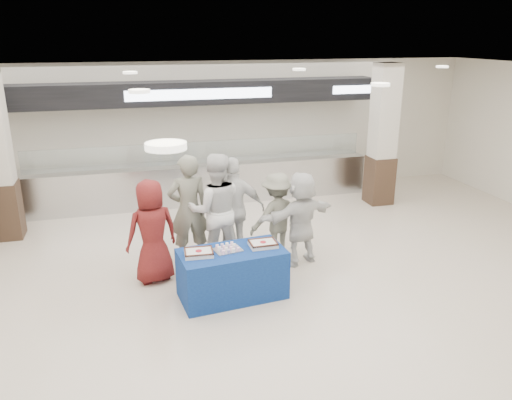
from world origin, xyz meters
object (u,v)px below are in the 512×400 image
object	(u,v)px
sheet_cake_left	(199,252)
civilian_white	(301,218)
cupcake_tray	(228,248)
soldier_a	(189,210)
soldier_b	(277,216)
display_table	(232,274)
sheet_cake_right	(263,243)
chef_tall	(216,210)
chef_short	(233,210)
civilian_maroon	(152,232)

from	to	relation	value
sheet_cake_left	civilian_white	size ratio (longest dim) A/B	0.26
cupcake_tray	soldier_a	world-z (taller)	soldier_a
sheet_cake_left	soldier_a	xyz separation A→B (m)	(0.06, 1.41, 0.16)
sheet_cake_left	cupcake_tray	size ratio (longest dim) A/B	0.96
soldier_b	display_table	bearing A→B (deg)	36.05
sheet_cake_left	sheet_cake_right	world-z (taller)	same
soldier_b	civilian_white	world-z (taller)	civilian_white
display_table	civilian_white	xyz separation A→B (m)	(1.40, 0.86, 0.44)
sheet_cake_left	soldier_b	size ratio (longest dim) A/B	0.28
cupcake_tray	sheet_cake_right	bearing A→B (deg)	0.59
sheet_cake_left	chef_tall	size ratio (longest dim) A/B	0.22
display_table	soldier_a	world-z (taller)	soldier_a
soldier_a	soldier_b	xyz separation A→B (m)	(1.50, -0.22, -0.18)
sheet_cake_right	chef_tall	world-z (taller)	chef_tall
cupcake_tray	chef_short	distance (m)	1.33
sheet_cake_right	soldier_b	xyz separation A→B (m)	(0.58, 1.13, -0.02)
civilian_maroon	display_table	bearing A→B (deg)	126.77
soldier_b	sheet_cake_right	bearing A→B (deg)	51.28
chef_tall	civilian_white	xyz separation A→B (m)	(1.40, -0.34, -0.16)
sheet_cake_left	chef_short	xyz separation A→B (m)	(0.82, 1.32, 0.12)
display_table	civilian_maroon	distance (m)	1.46
civilian_maroon	soldier_b	distance (m)	2.18
civilian_white	soldier_b	bearing A→B (deg)	-61.04
civilian_maroon	soldier_b	xyz separation A→B (m)	(2.16, 0.31, -0.07)
sheet_cake_right	civilian_white	world-z (taller)	civilian_white
display_table	civilian_white	distance (m)	1.70
chef_short	soldier_a	bearing A→B (deg)	1.59
sheet_cake_right	soldier_a	world-z (taller)	soldier_a
civilian_maroon	soldier_a	bearing A→B (deg)	-155.80
display_table	chef_short	bearing A→B (deg)	70.13
display_table	sheet_cake_left	bearing A→B (deg)	176.78
civilian_maroon	chef_short	size ratio (longest dim) A/B	0.91
display_table	soldier_a	xyz separation A→B (m)	(-0.43, 1.39, 0.58)
cupcake_tray	display_table	bearing A→B (deg)	-35.37
sheet_cake_right	cupcake_tray	size ratio (longest dim) A/B	0.91
sheet_cake_right	soldier_b	bearing A→B (deg)	62.73
chef_short	soldier_b	world-z (taller)	chef_short
sheet_cake_right	cupcake_tray	distance (m)	0.54
chef_tall	chef_short	size ratio (longest dim) A/B	1.06
display_table	cupcake_tray	distance (m)	0.41
chef_tall	soldier_b	distance (m)	1.09
sheet_cake_left	civilian_maroon	bearing A→B (deg)	124.19
cupcake_tray	civilian_white	size ratio (longest dim) A/B	0.27
chef_tall	civilian_white	distance (m)	1.45
cupcake_tray	soldier_a	distance (m)	1.42
display_table	cupcake_tray	xyz separation A→B (m)	(-0.05, 0.04, 0.41)
civilian_maroon	cupcake_tray	bearing A→B (deg)	126.63
soldier_a	chef_short	distance (m)	0.76
soldier_a	chef_tall	xyz separation A→B (m)	(0.43, -0.19, 0.02)
cupcake_tray	sheet_cake_left	bearing A→B (deg)	-172.29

